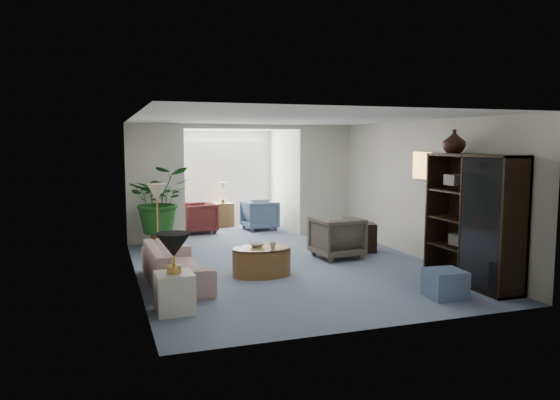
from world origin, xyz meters
name	(u,v)px	position (x,y,z in m)	size (l,w,h in m)	color
floor	(292,269)	(0.00, 0.00, 0.00)	(6.00, 6.00, 0.00)	gray
sunroom_floor	(233,230)	(0.00, 4.10, 0.00)	(2.60, 2.60, 0.00)	gray
back_pier_left	(156,184)	(-1.90, 3.00, 1.25)	(1.20, 0.12, 2.50)	silver
back_pier_right	(324,180)	(1.90, 3.00, 1.25)	(1.20, 0.12, 2.50)	silver
back_header	(244,126)	(0.00, 3.00, 2.45)	(2.60, 0.12, 0.10)	silver
window_pane	(222,170)	(0.00, 5.18, 1.40)	(2.20, 0.02, 1.50)	white
window_blinds	(223,170)	(0.00, 5.15, 1.40)	(2.20, 0.02, 1.50)	white
framed_picture	(424,166)	(2.46, -0.10, 1.70)	(0.04, 0.50, 0.40)	#C1B69A
sofa	(176,265)	(-1.96, -0.32, 0.29)	(2.00, 0.78, 0.58)	#C0B1A2
end_table	(175,293)	(-2.16, -1.67, 0.25)	(0.46, 0.46, 0.50)	silver
table_lamp	(174,245)	(-2.16, -1.67, 0.85)	(0.44, 0.44, 0.30)	black
floor_lamp	(157,192)	(-2.05, 1.26, 1.25)	(0.36, 0.36, 0.28)	beige
coffee_table	(262,262)	(-0.60, -0.25, 0.23)	(0.95, 0.95, 0.45)	brown
coffee_bowl	(257,245)	(-0.65, -0.15, 0.48)	(0.23, 0.23, 0.06)	silver
coffee_cup	(273,245)	(-0.45, -0.35, 0.50)	(0.10, 0.10, 0.09)	beige
wingback_chair	(337,237)	(1.08, 0.55, 0.38)	(0.81, 0.84, 0.76)	#5E554A
side_table_dark	(363,238)	(1.78, 0.85, 0.28)	(0.46, 0.37, 0.56)	black
entertainment_cabinet	(473,220)	(2.23, -1.73, 0.97)	(0.47, 1.75, 1.94)	black
cabinet_urn	(454,141)	(2.23, -1.23, 2.13)	(0.35, 0.35, 0.37)	black
ottoman	(445,284)	(1.42, -2.22, 0.19)	(0.48, 0.48, 0.38)	slate
plant_pot	(161,241)	(-1.88, 2.42, 0.16)	(0.40, 0.40, 0.32)	#A45A2F
house_plant	(160,200)	(-1.88, 2.42, 0.99)	(1.20, 1.04, 1.33)	#1E531C
sunroom_chair_blue	(260,215)	(0.66, 4.03, 0.36)	(0.77, 0.79, 0.72)	slate
sunroom_chair_maroon	(198,218)	(-0.84, 4.03, 0.35)	(0.76, 0.78, 0.71)	maroon
sunroom_table	(223,215)	(-0.09, 4.78, 0.30)	(0.49, 0.38, 0.60)	brown
shelf_clutter	(476,213)	(2.18, -1.85, 1.09)	(0.30, 1.12, 1.06)	#53504E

